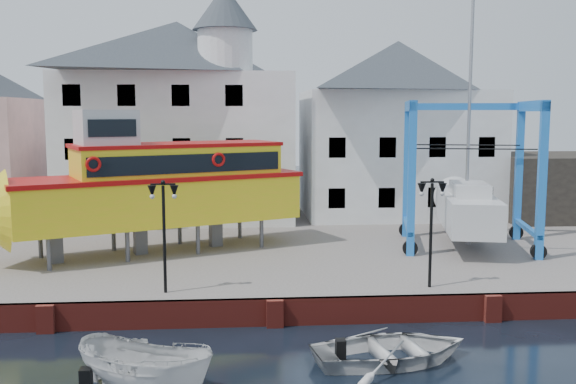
{
  "coord_description": "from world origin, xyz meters",
  "views": [
    {
      "loc": [
        -1.2,
        -22.23,
        7.63
      ],
      "look_at": [
        1.0,
        7.0,
        4.0
      ],
      "focal_mm": 40.0,
      "sensor_mm": 36.0,
      "label": 1
    }
  ],
  "objects": [
    {
      "name": "ground",
      "position": [
        0.0,
        0.0,
        0.0
      ],
      "size": [
        140.0,
        140.0,
        0.0
      ],
      "primitive_type": "plane",
      "color": "black",
      "rests_on": "ground"
    },
    {
      "name": "hardstanding",
      "position": [
        0.0,
        11.0,
        0.5
      ],
      "size": [
        44.0,
        22.0,
        1.0
      ],
      "primitive_type": "cube",
      "color": "#625853",
      "rests_on": "ground"
    },
    {
      "name": "quay_wall",
      "position": [
        -0.0,
        0.1,
        0.5
      ],
      "size": [
        44.0,
        0.47,
        1.0
      ],
      "color": "maroon",
      "rests_on": "ground"
    },
    {
      "name": "building_white_main",
      "position": [
        -4.87,
        18.39,
        7.34
      ],
      "size": [
        14.0,
        8.3,
        14.0
      ],
      "color": "silver",
      "rests_on": "hardstanding"
    },
    {
      "name": "building_white_right",
      "position": [
        9.0,
        19.0,
        6.6
      ],
      "size": [
        12.0,
        8.0,
        11.2
      ],
      "color": "silver",
      "rests_on": "hardstanding"
    },
    {
      "name": "shed_dark",
      "position": [
        19.0,
        17.0,
        3.0
      ],
      "size": [
        8.0,
        7.0,
        4.0
      ],
      "primitive_type": "cube",
      "color": "black",
      "rests_on": "hardstanding"
    },
    {
      "name": "lamp_post_left",
      "position": [
        -4.0,
        1.2,
        4.17
      ],
      "size": [
        1.12,
        0.32,
        4.2
      ],
      "color": "black",
      "rests_on": "hardstanding"
    },
    {
      "name": "lamp_post_right",
      "position": [
        6.0,
        1.2,
        4.17
      ],
      "size": [
        1.12,
        0.32,
        4.2
      ],
      "color": "black",
      "rests_on": "hardstanding"
    },
    {
      "name": "tour_boat",
      "position": [
        -5.88,
        7.93,
        4.19
      ],
      "size": [
        15.69,
        9.65,
        6.76
      ],
      "rotation": [
        0.0,
        0.0,
        0.42
      ],
      "color": "#59595E",
      "rests_on": "hardstanding"
    },
    {
      "name": "travel_lift",
      "position": [
        10.17,
        9.15,
        3.31
      ],
      "size": [
        7.36,
        9.45,
        13.84
      ],
      "rotation": [
        0.0,
        0.0,
        -0.21
      ],
      "color": "blue",
      "rests_on": "hardstanding"
    },
    {
      "name": "motorboat_b",
      "position": [
        3.42,
        -3.55,
        0.0
      ],
      "size": [
        5.46,
        4.32,
        1.02
      ],
      "primitive_type": "imported",
      "rotation": [
        0.0,
        0.0,
        1.74
      ],
      "color": "silver",
      "rests_on": "ground"
    }
  ]
}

